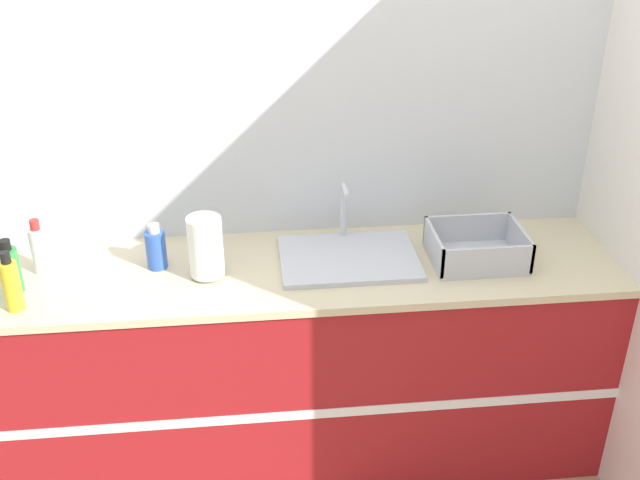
% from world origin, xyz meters
% --- Properties ---
extents(wall_back, '(4.77, 0.06, 2.60)m').
position_xyz_m(wall_back, '(0.00, 0.61, 1.30)').
color(wall_back, silver).
rests_on(wall_back, ground_plane).
extents(wall_right, '(0.06, 2.58, 2.60)m').
position_xyz_m(wall_right, '(1.22, 0.29, 1.30)').
color(wall_right, silver).
rests_on(wall_right, ground_plane).
extents(counter_cabinet, '(2.40, 0.60, 0.89)m').
position_xyz_m(counter_cabinet, '(0.00, 0.29, 0.45)').
color(counter_cabinet, maroon).
rests_on(counter_cabinet, ground_plane).
extents(sink, '(0.51, 0.38, 0.24)m').
position_xyz_m(sink, '(0.19, 0.32, 0.91)').
color(sink, silver).
rests_on(sink, counter_cabinet).
extents(paper_towel_roll, '(0.12, 0.12, 0.23)m').
position_xyz_m(paper_towel_roll, '(-0.33, 0.25, 1.01)').
color(paper_towel_roll, '#4C4C51').
rests_on(paper_towel_roll, counter_cabinet).
extents(dish_rack, '(0.34, 0.28, 0.12)m').
position_xyz_m(dish_rack, '(0.66, 0.26, 0.94)').
color(dish_rack, '#B7BABF').
rests_on(dish_rack, counter_cabinet).
extents(bottle_yellow, '(0.06, 0.06, 0.22)m').
position_xyz_m(bottle_yellow, '(-0.97, 0.10, 0.99)').
color(bottle_yellow, yellow).
rests_on(bottle_yellow, counter_cabinet).
extents(bottle_blue, '(0.07, 0.07, 0.18)m').
position_xyz_m(bottle_blue, '(-0.52, 0.34, 0.97)').
color(bottle_blue, '#2D56B7').
rests_on(bottle_blue, counter_cabinet).
extents(bottle_green, '(0.07, 0.07, 0.20)m').
position_xyz_m(bottle_green, '(-1.00, 0.22, 0.98)').
color(bottle_green, '#2D8C3D').
rests_on(bottle_green, counter_cabinet).
extents(bottle_white_spray, '(0.06, 0.06, 0.21)m').
position_xyz_m(bottle_white_spray, '(-0.93, 0.35, 0.98)').
color(bottle_white_spray, white).
rests_on(bottle_white_spray, counter_cabinet).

